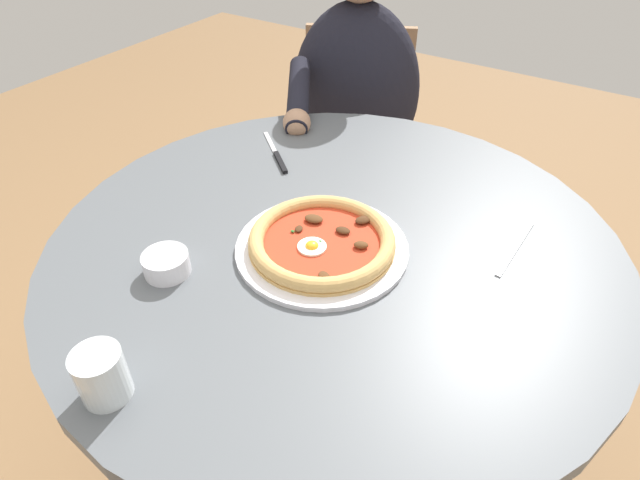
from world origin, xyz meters
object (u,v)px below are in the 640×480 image
Objects in this scene: ramekin_capers at (166,263)px; diner_person at (352,155)px; water_glass at (103,378)px; cafe_chair_diner at (355,135)px; pizza_on_plate at (321,242)px; fork_utensil at (515,248)px; steak_knife at (278,157)px; dining_table at (333,291)px.

ramekin_capers is 0.94m from diner_person.
cafe_chair_diner is (0.31, -1.24, -0.27)m from water_glass.
pizza_on_plate reaches higher than fork_utensil.
ramekin_capers is at bearing -63.18° from water_glass.
pizza_on_plate is at bearing -134.15° from ramekin_capers.
pizza_on_plate is at bearing -100.53° from water_glass.
diner_person is at bearing -64.84° from pizza_on_plate.
cafe_chair_diner reaches higher than fork_utensil.
pizza_on_plate is 0.35m from fork_utensil.
diner_person is at bearing -77.36° from water_glass.
fork_utensil is (-0.30, -0.19, -0.02)m from pizza_on_plate.
cafe_chair_diner is at bearing -78.10° from steak_knife.
water_glass is at bearing 58.47° from fork_utensil.
ramekin_capers reaches higher than steak_knife.
water_glass is 1.30m from cafe_chair_diner.
dining_table is 0.74m from diner_person.
fork_utensil is 0.16× the size of diner_person.
pizza_on_plate is 0.34m from steak_knife.
water_glass is (0.08, 0.46, 0.17)m from dining_table.
ramekin_capers is 0.07× the size of diner_person.
ramekin_capers is 1.07m from cafe_chair_diner.
pizza_on_plate is 1.94× the size of steak_knife.
ramekin_capers reaches higher than fork_utensil.
pizza_on_plate reaches higher than dining_table.
pizza_on_plate and ramekin_capers have the same top height.
steak_knife is 0.66m from cafe_chair_diner.
water_glass reaches higher than fork_utensil.
pizza_on_plate is 1.71× the size of fork_utensil.
fork_utensil is (-0.37, -0.61, -0.03)m from water_glass.
ramekin_capers is at bearing 98.77° from diner_person.
pizza_on_plate is 0.37× the size of cafe_chair_diner.
dining_table is at bearing 145.61° from steak_knife.
fork_utensil is at bearing -121.53° from water_glass.
steak_knife is (0.18, -0.64, -0.03)m from water_glass.
diner_person is (0.33, -0.69, -0.25)m from pizza_on_plate.
cafe_chair_diner is (0.20, -1.01, -0.26)m from ramekin_capers.
ramekin_capers is (-0.07, 0.42, 0.02)m from steak_knife.
steak_knife is at bearing -2.97° from fork_utensil.
ramekin_capers is (0.19, 0.24, 0.16)m from dining_table.
dining_table is 0.16m from pizza_on_plate.
dining_table is 3.40× the size of pizza_on_plate.
steak_knife is 2.03× the size of ramekin_capers.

